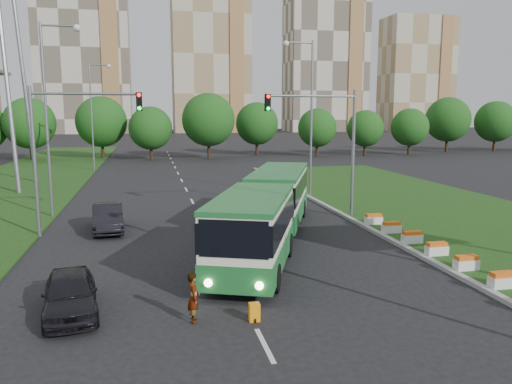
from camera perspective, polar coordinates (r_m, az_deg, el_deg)
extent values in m
plane|color=black|center=(21.14, 5.28, -9.23)|extent=(360.00, 360.00, 0.00)
cube|color=#194012|center=(33.81, 22.53, -2.79)|extent=(14.00, 60.00, 0.15)
cube|color=#9D9D9D|center=(30.43, 11.68, -3.51)|extent=(0.30, 60.00, 0.18)
cube|color=#194012|center=(46.18, -26.98, -0.09)|extent=(12.00, 110.00, 0.10)
cylinder|color=gray|center=(31.80, 11.03, 4.18)|extent=(0.20, 0.20, 8.00)
cylinder|color=gray|center=(30.73, 6.43, 10.84)|extent=(5.50, 0.14, 0.14)
cube|color=black|center=(29.96, 1.34, 10.18)|extent=(0.32, 0.32, 1.00)
cylinder|color=gray|center=(28.86, -23.97, 3.08)|extent=(0.20, 0.20, 8.00)
cylinder|color=gray|center=(28.32, -18.91, 10.57)|extent=(5.50, 0.14, 0.14)
cube|color=black|center=(28.13, -13.21, 10.01)|extent=(0.32, 0.32, 1.00)
cube|color=beige|center=(171.28, -19.12, 15.11)|extent=(28.00, 15.00, 52.00)
cube|color=#BDB298|center=(171.42, -5.22, 15.22)|extent=(25.00, 15.00, 50.00)
cube|color=beige|center=(180.61, 7.90, 14.38)|extent=(27.00, 15.00, 47.00)
cube|color=#BDB298|center=(194.98, 17.83, 12.61)|extent=(24.00, 14.00, 40.00)
cube|color=white|center=(20.64, 4.01, -4.35)|extent=(2.63, 7.27, 2.84)
cube|color=white|center=(29.53, -1.02, -0.24)|extent=(2.63, 8.84, 2.84)
cylinder|color=black|center=(24.68, 1.26, -2.22)|extent=(2.63, 1.32, 2.63)
cube|color=#1E6A2F|center=(20.88, 3.98, -6.88)|extent=(2.72, 7.32, 1.00)
cube|color=#1E6A2F|center=(29.70, -1.01, -2.04)|extent=(2.72, 8.90, 1.00)
cube|color=black|center=(20.54, 4.03, -3.06)|extent=(2.72, 7.32, 1.11)
cube|color=black|center=(29.46, -1.02, 0.67)|extent=(2.72, 8.90, 1.11)
imported|color=black|center=(17.90, -20.48, -10.81)|extent=(2.26, 4.41, 1.44)
imported|color=black|center=(29.37, -16.58, -2.82)|extent=(2.02, 4.76, 1.53)
imported|color=gray|center=(16.33, -7.15, -11.87)|extent=(0.41, 0.61, 1.63)
cube|color=orange|center=(16.46, -0.19, -13.56)|extent=(0.34, 0.30, 0.59)
cylinder|color=black|center=(16.41, -0.08, -14.49)|extent=(0.04, 0.14, 0.14)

